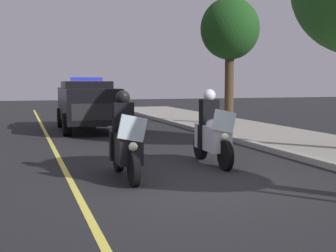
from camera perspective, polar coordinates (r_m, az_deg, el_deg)
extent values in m
plane|color=black|center=(8.58, 4.11, -7.22)|extent=(80.00, 80.00, 0.00)
cube|color=#E0D14C|center=(8.03, -11.22, -8.17)|extent=(48.00, 0.12, 0.01)
cylinder|color=black|center=(8.34, -4.26, -5.35)|extent=(0.64, 0.13, 0.64)
cylinder|color=black|center=(9.79, -6.17, -3.74)|extent=(0.64, 0.15, 0.64)
cube|color=black|center=(9.00, -5.28, -2.62)|extent=(1.21, 0.46, 0.56)
ellipsoid|color=black|center=(8.91, -5.24, -0.75)|extent=(0.57, 0.33, 0.24)
cube|color=silver|center=(8.33, -4.45, -0.28)|extent=(0.07, 0.56, 0.53)
sphere|color=#F9F4CC|center=(8.31, -4.34, -2.59)|extent=(0.17, 0.17, 0.17)
sphere|color=red|center=(8.43, -5.70, -0.70)|extent=(0.09, 0.09, 0.09)
sphere|color=#1933F2|center=(8.50, -3.58, -0.64)|extent=(0.09, 0.09, 0.09)
cube|color=black|center=(9.16, -5.60, 1.05)|extent=(0.29, 0.41, 0.60)
cube|color=black|center=(9.20, -4.27, -2.43)|extent=(0.18, 0.14, 0.56)
cube|color=black|center=(9.13, -6.73, -2.52)|extent=(0.18, 0.14, 0.56)
sphere|color=black|center=(9.12, -5.60, 3.55)|extent=(0.28, 0.28, 0.28)
cylinder|color=black|center=(9.89, 7.13, -3.65)|extent=(0.64, 0.13, 0.64)
cylinder|color=black|center=(11.26, 4.04, -2.50)|extent=(0.64, 0.15, 0.64)
cube|color=silver|center=(10.52, 5.54, -1.44)|extent=(1.21, 0.46, 0.56)
ellipsoid|color=silver|center=(10.44, 5.66, 0.16)|extent=(0.57, 0.33, 0.24)
cube|color=silver|center=(9.89, 6.95, 0.61)|extent=(0.07, 0.56, 0.53)
sphere|color=#F9F4CC|center=(9.87, 7.07, -1.33)|extent=(0.17, 0.17, 0.17)
sphere|color=red|center=(9.96, 5.80, 0.25)|extent=(0.09, 0.09, 0.09)
sphere|color=#1933F2|center=(10.08, 7.48, 0.30)|extent=(0.09, 0.09, 0.09)
cube|color=black|center=(10.68, 5.10, 1.69)|extent=(0.29, 0.41, 0.60)
cube|color=black|center=(10.75, 6.19, -1.29)|extent=(0.18, 0.14, 0.56)
cube|color=black|center=(10.60, 4.19, -1.37)|extent=(0.18, 0.14, 0.56)
sphere|color=silver|center=(10.64, 5.16, 3.83)|extent=(0.28, 0.28, 0.28)
cube|color=black|center=(17.95, -9.98, 2.67)|extent=(4.94, 2.00, 1.24)
cube|color=black|center=(18.23, -10.13, 4.91)|extent=(2.43, 1.79, 0.36)
cube|color=#2633D8|center=(18.03, -10.07, 5.73)|extent=(0.30, 1.21, 0.14)
cube|color=black|center=(15.58, -8.93, 1.74)|extent=(0.15, 1.62, 0.56)
cylinder|color=black|center=(16.60, -6.22, 0.35)|extent=(0.81, 0.30, 0.80)
cylinder|color=black|center=(16.37, -12.43, 0.18)|extent=(0.81, 0.30, 0.80)
cylinder|color=black|center=(19.64, -7.88, 1.13)|extent=(0.81, 0.30, 0.80)
cylinder|color=black|center=(19.45, -13.13, 0.99)|extent=(0.81, 0.30, 0.80)
cylinder|color=#42301E|center=(19.93, 7.58, 4.68)|extent=(0.39, 0.39, 3.02)
ellipsoid|color=#194216|center=(20.05, 7.67, 11.86)|extent=(2.49, 2.49, 2.61)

